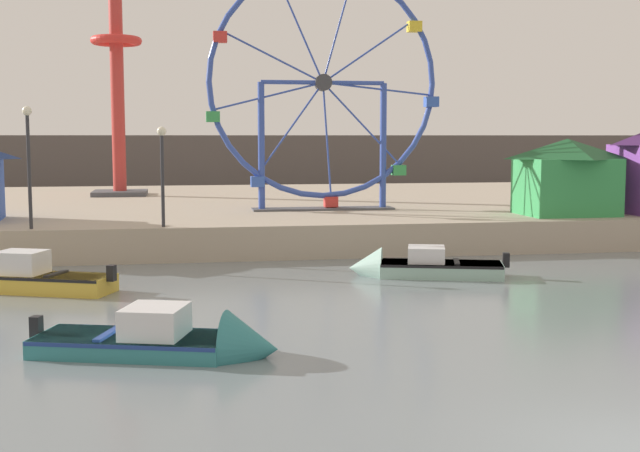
{
  "coord_description": "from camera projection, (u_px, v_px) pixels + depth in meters",
  "views": [
    {
      "loc": [
        -6.3,
        -9.91,
        4.32
      ],
      "look_at": [
        -2.49,
        12.57,
        1.86
      ],
      "focal_mm": 46.73,
      "sensor_mm": 36.0,
      "label": 1
    }
  ],
  "objects": [
    {
      "name": "quay_promenade",
      "position": [
        307.0,
        211.0,
        41.73
      ],
      "size": [
        110.0,
        25.05,
        1.21
      ],
      "primitive_type": "cube",
      "color": "tan",
      "rests_on": "ground_plane"
    },
    {
      "name": "carnival_booth_green_kiosk",
      "position": [
        567.0,
        175.0,
        32.98
      ],
      "size": [
        3.88,
        3.11,
        3.02
      ],
      "rotation": [
        0.0,
        0.0,
        0.02
      ],
      "color": "#33934C",
      "rests_on": "quay_promenade"
    },
    {
      "name": "promenade_lamp_near",
      "position": [
        28.0,
        150.0,
        27.8
      ],
      "size": [
        0.32,
        0.32,
        4.11
      ],
      "color": "#2D2D33",
      "rests_on": "quay_promenade"
    },
    {
      "name": "motorboat_teal_painted",
      "position": [
        182.0,
        342.0,
        16.48
      ],
      "size": [
        5.11,
        2.91,
        1.53
      ],
      "rotation": [
        0.0,
        0.0,
        5.98
      ],
      "color": "teal",
      "rests_on": "ground_plane"
    },
    {
      "name": "distant_town_skyline",
      "position": [
        257.0,
        162.0,
        68.22
      ],
      "size": [
        140.0,
        3.0,
        4.4
      ],
      "primitive_type": "cube",
      "color": "#564C47",
      "rests_on": "ground_plane"
    },
    {
      "name": "motorboat_seafoam",
      "position": [
        413.0,
        267.0,
        25.78
      ],
      "size": [
        4.94,
        2.66,
        1.38
      ],
      "rotation": [
        0.0,
        0.0,
        2.85
      ],
      "color": "#93BCAD",
      "rests_on": "ground_plane"
    },
    {
      "name": "motorboat_mustard_yellow",
      "position": [
        11.0,
        278.0,
        23.38
      ],
      "size": [
        5.4,
        3.14,
        1.51
      ],
      "rotation": [
        0.0,
        0.0,
        2.76
      ],
      "color": "gold",
      "rests_on": "ground_plane"
    },
    {
      "name": "drop_tower_red_tower",
      "position": [
        117.0,
        81.0,
        43.51
      ],
      "size": [
        2.8,
        2.8,
        12.71
      ],
      "color": "#BC332D",
      "rests_on": "quay_promenade"
    },
    {
      "name": "promenade_lamp_far",
      "position": [
        162.0,
        160.0,
        28.51
      ],
      "size": [
        0.32,
        0.32,
        3.45
      ],
      "color": "#2D2D33",
      "rests_on": "quay_promenade"
    },
    {
      "name": "ferris_wheel_blue_frame",
      "position": [
        323.0,
        88.0,
        34.93
      ],
      "size": [
        9.91,
        1.2,
        10.24
      ],
      "color": "#334CA8",
      "rests_on": "quay_promenade"
    }
  ]
}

